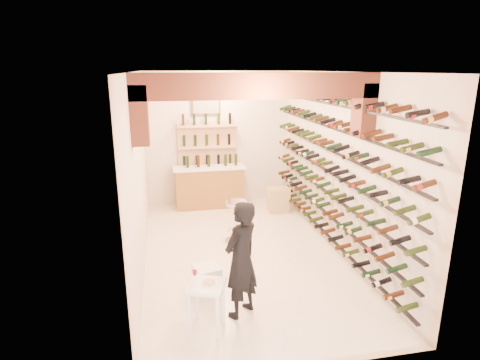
% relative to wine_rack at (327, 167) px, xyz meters
% --- Properties ---
extents(ground, '(6.00, 6.00, 0.00)m').
position_rel_wine_rack_xyz_m(ground, '(-1.53, 0.00, -1.55)').
color(ground, silver).
rests_on(ground, ground).
extents(room_shell, '(3.52, 6.02, 3.21)m').
position_rel_wine_rack_xyz_m(room_shell, '(-1.53, -0.26, 0.70)').
color(room_shell, beige).
rests_on(room_shell, ground).
extents(wine_rack, '(0.32, 5.70, 2.56)m').
position_rel_wine_rack_xyz_m(wine_rack, '(0.00, 0.00, 0.00)').
color(wine_rack, black).
rests_on(wine_rack, ground).
extents(back_counter, '(1.70, 0.62, 1.29)m').
position_rel_wine_rack_xyz_m(back_counter, '(-1.83, 2.65, -1.02)').
color(back_counter, olive).
rests_on(back_counter, ground).
extents(back_shelving, '(1.40, 0.31, 2.73)m').
position_rel_wine_rack_xyz_m(back_shelving, '(-1.83, 2.89, -0.38)').
color(back_shelving, tan).
rests_on(back_shelving, ground).
extents(tasting_table, '(0.57, 0.57, 0.78)m').
position_rel_wine_rack_xyz_m(tasting_table, '(-2.43, -2.07, -1.02)').
color(tasting_table, white).
rests_on(tasting_table, ground).
extents(white_stool, '(0.44, 0.44, 0.45)m').
position_rel_wine_rack_xyz_m(white_stool, '(-2.33, -1.26, -1.32)').
color(white_stool, white).
rests_on(white_stool, ground).
extents(person, '(0.70, 0.68, 1.62)m').
position_rel_wine_rack_xyz_m(person, '(-1.93, -1.83, -0.74)').
color(person, black).
rests_on(person, ground).
extents(chrome_barstool, '(0.43, 0.43, 0.83)m').
position_rel_wine_rack_xyz_m(chrome_barstool, '(-1.57, 0.49, -1.07)').
color(chrome_barstool, silver).
rests_on(chrome_barstool, ground).
extents(crate_lower, '(0.47, 0.33, 0.28)m').
position_rel_wine_rack_xyz_m(crate_lower, '(-0.30, 1.97, -1.41)').
color(crate_lower, tan).
rests_on(crate_lower, ground).
extents(crate_upper, '(0.52, 0.37, 0.30)m').
position_rel_wine_rack_xyz_m(crate_upper, '(-0.30, 1.97, -1.12)').
color(crate_upper, tan).
rests_on(crate_upper, crate_lower).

